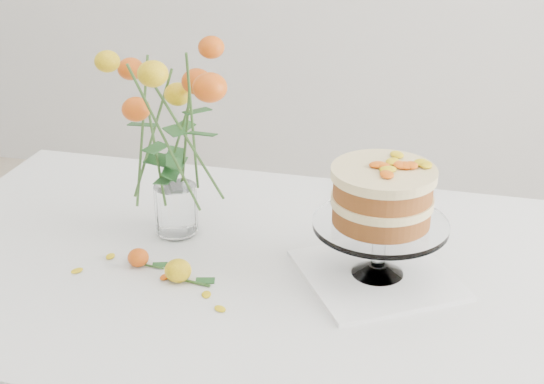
# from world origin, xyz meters

# --- Properties ---
(table) EXTENTS (1.43, 0.93, 0.76)m
(table) POSITION_xyz_m (0.00, 0.00, 0.67)
(table) COLOR tan
(table) RESTS_ON ground
(napkin) EXTENTS (0.39, 0.39, 0.01)m
(napkin) POSITION_xyz_m (0.29, 0.01, 0.76)
(napkin) COLOR white
(napkin) RESTS_ON table
(cake_stand) EXTENTS (0.26, 0.26, 0.23)m
(cake_stand) POSITION_xyz_m (0.29, 0.01, 0.92)
(cake_stand) COLOR white
(cake_stand) RESTS_ON napkin
(rose_vase) EXTENTS (0.33, 0.33, 0.46)m
(rose_vase) POSITION_xyz_m (-0.16, 0.08, 1.03)
(rose_vase) COLOR white
(rose_vase) RESTS_ON table
(loose_rose_near) EXTENTS (0.10, 0.05, 0.05)m
(loose_rose_near) POSITION_xyz_m (-0.09, -0.10, 0.78)
(loose_rose_near) COLOR yellow
(loose_rose_near) RESTS_ON table
(loose_rose_far) EXTENTS (0.08, 0.04, 0.04)m
(loose_rose_far) POSITION_xyz_m (-0.19, -0.07, 0.77)
(loose_rose_far) COLOR #C95509
(loose_rose_far) RESTS_ON table
(stray_petal_a) EXTENTS (0.03, 0.02, 0.00)m
(stray_petal_a) POSITION_xyz_m (-0.12, -0.10, 0.76)
(stray_petal_a) COLOR yellow
(stray_petal_a) RESTS_ON table
(stray_petal_b) EXTENTS (0.03, 0.02, 0.00)m
(stray_petal_b) POSITION_xyz_m (-0.02, -0.14, 0.76)
(stray_petal_b) COLOR yellow
(stray_petal_b) RESTS_ON table
(stray_petal_c) EXTENTS (0.03, 0.02, 0.00)m
(stray_petal_c) POSITION_xyz_m (0.02, -0.18, 0.76)
(stray_petal_c) COLOR yellow
(stray_petal_c) RESTS_ON table
(stray_petal_d) EXTENTS (0.03, 0.02, 0.00)m
(stray_petal_d) POSITION_xyz_m (-0.26, -0.05, 0.76)
(stray_petal_d) COLOR yellow
(stray_petal_d) RESTS_ON table
(stray_petal_e) EXTENTS (0.03, 0.02, 0.00)m
(stray_petal_e) POSITION_xyz_m (-0.30, -0.12, 0.76)
(stray_petal_e) COLOR yellow
(stray_petal_e) RESTS_ON table
(stray_petal_f) EXTENTS (0.03, 0.02, 0.00)m
(stray_petal_f) POSITION_xyz_m (0.30, -0.08, 0.76)
(stray_petal_f) COLOR yellow
(stray_petal_f) RESTS_ON table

